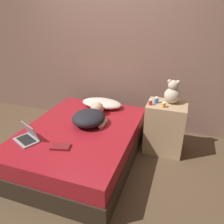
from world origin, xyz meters
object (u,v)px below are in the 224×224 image
at_px(laptop, 28,137).
at_px(bottle_blue, 156,100).
at_px(bottle_red, 150,102).
at_px(pillow, 102,103).
at_px(bottle_orange, 164,105).
at_px(book, 60,147).
at_px(teddy_bear, 172,93).
at_px(person_lying, 90,116).

distance_m(laptop, bottle_blue, 1.67).
bearing_deg(bottle_red, laptop, -143.43).
distance_m(pillow, bottle_orange, 1.01).
bearing_deg(book, bottle_orange, 42.82).
xyz_separation_m(bottle_blue, book, (-0.87, -1.02, -0.28)).
distance_m(teddy_bear, bottle_red, 0.31).
xyz_separation_m(pillow, bottle_blue, (0.84, -0.15, 0.22)).
xyz_separation_m(pillow, laptop, (-0.46, -1.15, -0.02)).
xyz_separation_m(laptop, book, (0.43, -0.01, -0.03)).
distance_m(laptop, teddy_bear, 1.87).
distance_m(bottle_orange, bottle_blue, 0.15).
distance_m(teddy_bear, bottle_blue, 0.22).
bearing_deg(bottle_blue, teddy_bear, 21.26).
bearing_deg(pillow, bottle_red, -16.63).
height_order(bottle_red, bottle_orange, bottle_red).
distance_m(teddy_bear, bottle_orange, 0.22).
distance_m(bottle_orange, book, 1.36).
bearing_deg(bottle_orange, laptop, -147.56).
relative_size(pillow, bottle_orange, 9.84).
distance_m(laptop, bottle_red, 1.56).
relative_size(pillow, book, 2.71).
bearing_deg(book, person_lying, 83.46).
xyz_separation_m(person_lying, laptop, (-0.51, -0.63, -0.05)).
relative_size(bottle_blue, book, 0.35).
relative_size(laptop, bottle_orange, 5.33).
height_order(laptop, bottle_blue, bottle_blue).
relative_size(person_lying, bottle_orange, 9.94).
bearing_deg(teddy_bear, laptop, -144.15).
distance_m(pillow, bottle_red, 0.84).
bearing_deg(person_lying, bottle_orange, 14.81).
distance_m(bottle_red, bottle_blue, 0.11).
xyz_separation_m(laptop, bottle_orange, (1.41, 0.90, 0.23)).
relative_size(teddy_bear, bottle_red, 4.22).
relative_size(person_lying, book, 2.74).
bearing_deg(person_lying, bottle_red, 19.87).
xyz_separation_m(pillow, bottle_orange, (0.95, -0.25, 0.22)).
height_order(laptop, teddy_bear, teddy_bear).
height_order(person_lying, book, person_lying).
bearing_deg(teddy_bear, bottle_orange, -113.59).
distance_m(person_lying, bottle_orange, 0.96).
bearing_deg(pillow, bottle_blue, -9.88).
relative_size(teddy_bear, bottle_orange, 4.96).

